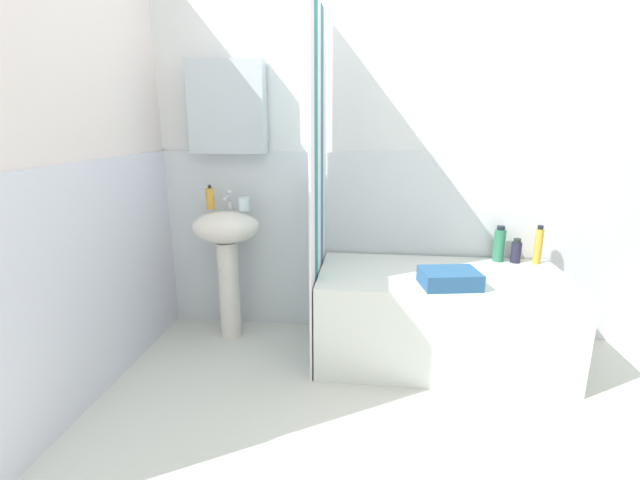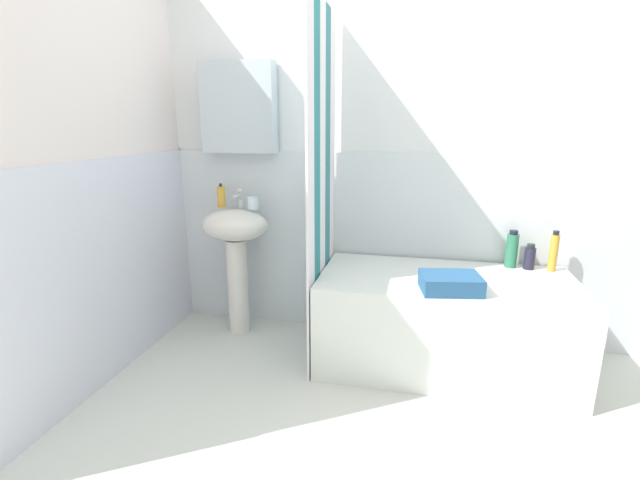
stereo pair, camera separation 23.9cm
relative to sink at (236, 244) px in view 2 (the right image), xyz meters
name	(u,v)px [view 2 (the right image)]	position (x,y,z in m)	size (l,w,h in m)	color
ground_plane	(384,468)	(1.07, -1.03, -0.64)	(4.80, 5.60, 0.04)	silver
wall_back_tiled	(397,163)	(1.00, 0.23, 0.52)	(3.60, 0.18, 2.40)	silver
wall_left_tiled	(83,177)	(-0.50, -0.69, 0.50)	(0.07, 1.81, 2.40)	silver
sink	(236,244)	(0.00, 0.00, 0.00)	(0.44, 0.34, 0.84)	silver
faucet	(239,198)	(0.00, 0.08, 0.29)	(0.03, 0.12, 0.12)	silver
soap_dispenser	(221,197)	(-0.12, 0.07, 0.29)	(0.05, 0.05, 0.16)	gold
toothbrush_cup	(253,203)	(0.11, 0.05, 0.26)	(0.07, 0.07, 0.08)	silver
bathtub	(443,322)	(1.32, -0.15, -0.35)	(1.40, 0.69, 0.54)	silver
shower_curtain	(322,192)	(0.61, -0.15, 0.38)	(0.01, 0.69, 2.00)	white
conditioner_bottle	(554,252)	(1.93, 0.10, 0.04)	(0.05, 0.05, 0.24)	gold
shampoo_bottle	(530,257)	(1.80, 0.11, 0.00)	(0.06, 0.06, 0.15)	#232136
lotion_bottle	(512,250)	(1.71, 0.13, 0.03)	(0.07, 0.07, 0.23)	#2C7151
towel_folded	(451,283)	(1.33, -0.37, -0.03)	(0.30, 0.22, 0.09)	#285482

